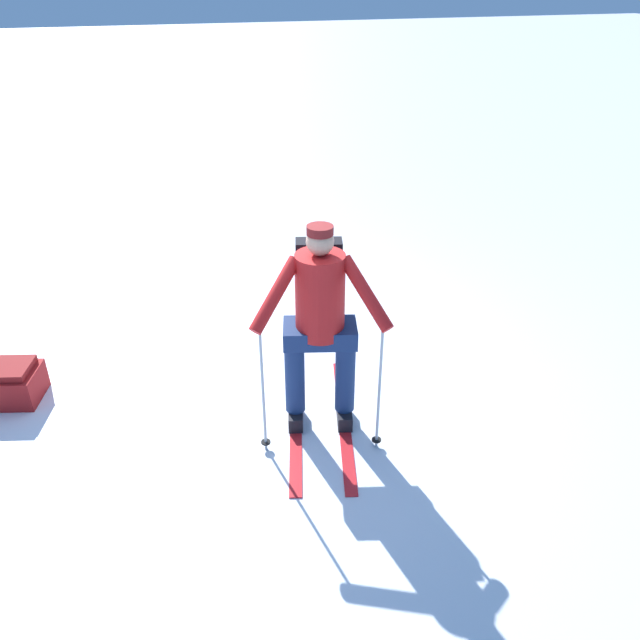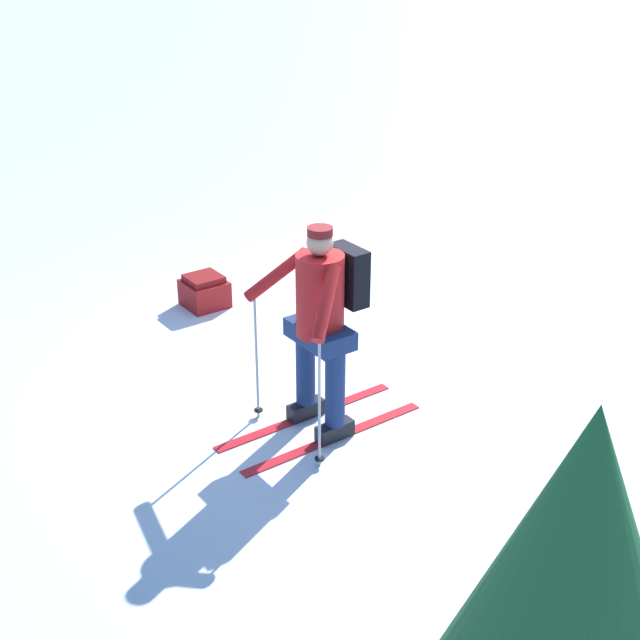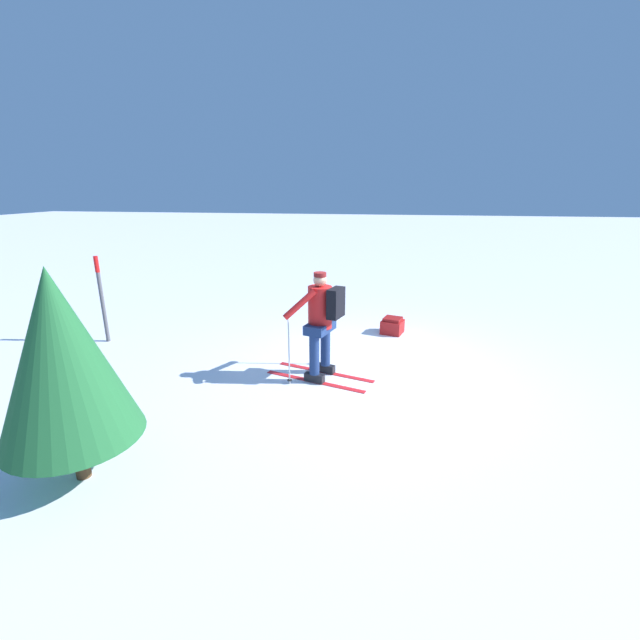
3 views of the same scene
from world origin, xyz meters
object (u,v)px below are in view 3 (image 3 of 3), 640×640
object	(u,v)px
skier	(321,319)
dropped_backpack	(392,326)
trail_marker	(101,293)
pine_tree	(61,356)

from	to	relation	value
skier	dropped_backpack	world-z (taller)	skier
skier	trail_marker	distance (m)	4.33
trail_marker	pine_tree	xyz separation A→B (m)	(2.27, -3.62, 0.37)
pine_tree	skier	bearing A→B (deg)	54.12
skier	pine_tree	bearing A→B (deg)	-125.88
dropped_backpack	trail_marker	distance (m)	5.52
trail_marker	skier	bearing A→B (deg)	-12.00
dropped_backpack	pine_tree	bearing A→B (deg)	-121.09
skier	trail_marker	bearing A→B (deg)	168.00
dropped_backpack	trail_marker	bearing A→B (deg)	-165.35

